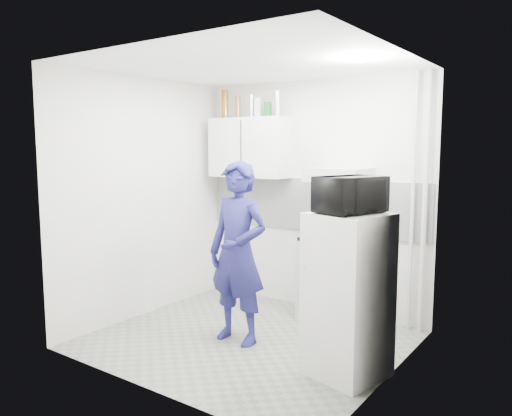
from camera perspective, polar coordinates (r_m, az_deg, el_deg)
The scene contains 23 objects.
floor at distance 5.01m, azimuth -0.95°, elevation -14.78°, with size 2.80×2.80×0.00m, color slate.
ceiling at distance 4.71m, azimuth -1.01°, elevation 16.04°, with size 2.80×2.80×0.00m, color white.
wall_back at distance 5.74m, azimuth 6.42°, elevation 1.36°, with size 2.80×2.80×0.00m, color silver.
wall_left at distance 5.62m, azimuth -12.57°, elevation 1.12°, with size 2.60×2.60×0.00m, color silver.
wall_right at distance 4.03m, azimuth 15.31°, elevation -1.24°, with size 2.60×2.60×0.00m, color silver.
person at distance 4.74m, azimuth -2.08°, elevation -5.13°, with size 0.63×0.41×1.73m, color navy.
stove at distance 5.50m, azimuth 8.45°, elevation -8.06°, with size 0.55×0.55×0.87m, color #B8B8B8.
fridge at distance 4.16m, azimuth 10.46°, elevation -9.76°, with size 0.55×0.55×1.34m, color white.
stove_top at distance 5.40m, azimuth 8.53°, elevation -3.42°, with size 0.52×0.52×0.03m, color black.
saucepan at distance 5.34m, azimuth 7.91°, elevation -2.73°, with size 0.21×0.21×0.11m, color silver.
microwave at distance 4.00m, azimuth 10.72°, elevation 1.49°, with size 0.36×0.53×0.29m, color black.
bottle_a at distance 6.21m, azimuth -3.56°, elevation 11.72°, with size 0.08×0.08×0.34m, color brown.
bottle_c at distance 6.09m, azimuth -2.09°, elevation 11.45°, with size 0.06×0.06×0.26m, color brown.
bottle_d at distance 5.97m, azimuth -0.53°, elevation 11.54°, with size 0.06×0.06×0.26m, color silver.
canister_a at distance 5.91m, azimuth 0.20°, elevation 11.39°, with size 0.09×0.09×0.22m, color #B2B7BC.
canister_b at distance 5.83m, azimuth 1.35°, elevation 11.18°, with size 0.09×0.09×0.17m, color #144C1E.
bottle_e at distance 5.77m, azimuth 2.47°, elevation 11.81°, with size 0.07×0.07×0.29m, color silver.
upper_cabinet at distance 5.96m, azimuth -0.70°, elevation 6.91°, with size 1.00×0.35×0.70m, color white.
range_hood at distance 5.29m, azimuth 9.43°, elevation 3.77°, with size 0.60×0.50×0.14m, color #B8B8B8.
backsplash at distance 5.73m, azimuth 6.34°, elevation 0.36°, with size 2.74×0.03×0.60m, color white.
pipe_a at distance 5.16m, azimuth 18.72°, elevation 0.41°, with size 0.05×0.05×2.60m, color #B8B8B8.
pipe_b at distance 5.20m, azimuth 17.46°, elevation 0.50°, with size 0.04×0.04×2.60m, color #B8B8B8.
ceiling_spot_fixture at distance 4.38m, azimuth 11.69°, elevation 16.19°, with size 0.10×0.10×0.02m, color white.
Camera 1 is at (2.75, -3.75, 1.86)m, focal length 35.00 mm.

